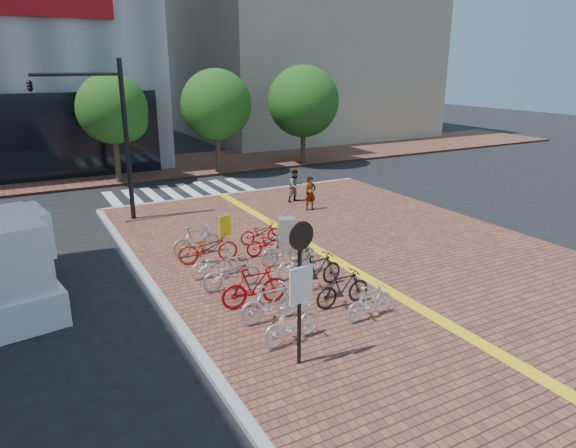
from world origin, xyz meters
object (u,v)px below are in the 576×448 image
traffic_light_pole (84,113)px  pedestrian_a (310,193)px  pedestrian_b (295,186)px  box_truck (5,262)px  bike_2 (254,287)px  bike_8 (343,288)px  bike_10 (300,262)px  bike_6 (197,240)px  bike_12 (269,242)px  utility_box (287,236)px  bike_9 (318,271)px  bike_13 (261,232)px  bike_0 (292,323)px  bike_1 (271,302)px  bike_7 (370,301)px  yellow_sign (225,230)px  bike_3 (232,273)px  notice_sign (300,277)px  bike_5 (208,247)px  bike_4 (215,264)px  bike_11 (284,250)px

traffic_light_pole → pedestrian_a: bearing=-15.4°
pedestrian_b → box_truck: box_truck is taller
bike_2 → box_truck: box_truck is taller
bike_8 → bike_10: size_ratio=0.97×
bike_6 → bike_12: bike_6 is taller
bike_8 → utility_box: size_ratio=1.33×
bike_9 → bike_13: (0.25, 4.39, -0.11)m
bike_10 → bike_8: bearing=170.1°
bike_12 → pedestrian_a: size_ratio=1.12×
bike_0 → bike_13: bearing=-29.0°
pedestrian_a → box_truck: box_truck is taller
bike_1 → bike_7: bearing=-114.0°
bike_10 → yellow_sign: yellow_sign is taller
bike_3 → bike_8: (2.23, -2.50, 0.03)m
yellow_sign → bike_8: bearing=-70.7°
utility_box → traffic_light_pole: traffic_light_pole is taller
pedestrian_b → bike_6: bearing=-152.8°
bike_1 → notice_sign: notice_sign is taller
bike_5 → bike_6: (-0.09, 0.89, 0.01)m
bike_4 → bike_13: bearing=-50.4°
pedestrian_a → pedestrian_b: size_ratio=0.98×
bike_1 → yellow_sign: size_ratio=1.06×
bike_10 → bike_12: bike_10 is taller
pedestrian_a → bike_6: bearing=-156.5°
bike_3 → bike_8: size_ratio=1.07×
bike_2 → bike_12: bearing=-27.4°
box_truck → bike_2: bearing=-31.2°
bike_3 → bike_9: bearing=-116.6°
box_truck → bike_1: bearing=-37.8°
bike_10 → pedestrian_b: (4.35, 8.00, 0.33)m
bike_8 → bike_9: (0.01, 1.32, 0.02)m
bike_3 → pedestrian_b: bearing=-38.9°
bike_2 → traffic_light_pole: bearing=19.1°
bike_4 → notice_sign: bearing=178.8°
bike_0 → pedestrian_b: pedestrian_b is taller
bike_10 → bike_0: bearing=137.9°
bike_7 → bike_10: 3.31m
bike_2 → bike_5: (0.01, 3.67, -0.04)m
box_truck → bike_8: bearing=-30.5°
bike_8 → bike_12: size_ratio=0.98×
bike_12 → bike_13: 1.20m
bike_11 → bike_5: bearing=55.0°
bike_7 → pedestrian_a: pedestrian_a is taller
bike_0 → bike_7: (2.36, 0.11, -0.04)m
bike_6 → bike_13: (2.48, 0.01, -0.12)m
bike_3 → bike_5: 2.32m
bike_5 → notice_sign: size_ratio=0.60×
bike_0 → box_truck: (-5.85, 5.74, 0.64)m
bike_0 → bike_3: bike_0 is taller
box_truck → bike_7: bearing=-34.4°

